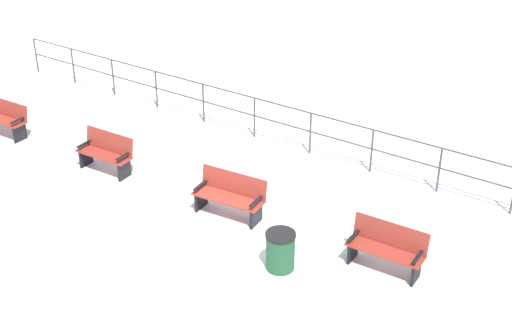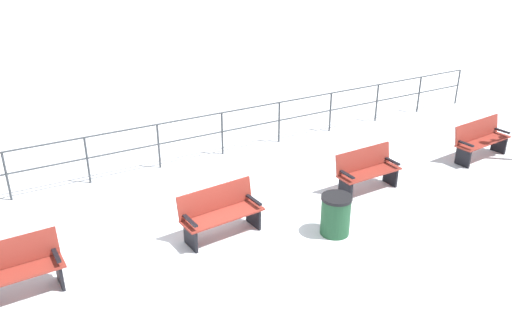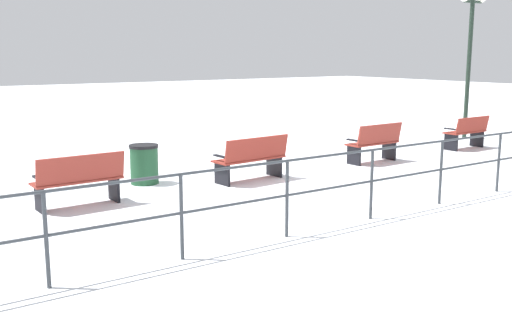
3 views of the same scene
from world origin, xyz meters
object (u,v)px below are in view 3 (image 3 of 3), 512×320
(bench_second, at_px, (375,143))
(bench_third, at_px, (252,158))
(bench_nearest, at_px, (467,132))
(trash_bin, at_px, (144,164))
(lamppost_near, at_px, (470,37))
(bench_fourth, at_px, (79,180))

(bench_second, distance_m, bench_third, 3.59)
(bench_nearest, height_order, bench_third, bench_third)
(bench_third, distance_m, trash_bin, 2.17)
(bench_second, height_order, bench_third, bench_second)
(bench_nearest, bearing_deg, trash_bin, 82.56)
(bench_second, xyz_separation_m, trash_bin, (0.96, 5.50, -0.09))
(lamppost_near, bearing_deg, bench_third, 99.30)
(bench_third, height_order, trash_bin, bench_third)
(bench_fourth, bearing_deg, bench_second, -90.66)
(trash_bin, bearing_deg, bench_fourth, 123.66)
(bench_nearest, relative_size, bench_second, 0.96)
(bench_third, bearing_deg, bench_fourth, 86.57)
(trash_bin, bearing_deg, bench_nearest, -95.65)
(bench_third, bearing_deg, trash_bin, 56.95)
(bench_nearest, xyz_separation_m, bench_fourth, (-0.22, 10.77, 0.01))
(bench_fourth, distance_m, lamppost_near, 12.85)
(bench_nearest, height_order, bench_fourth, bench_fourth)
(bench_third, height_order, bench_fourth, bench_third)
(bench_nearest, relative_size, trash_bin, 1.75)
(bench_nearest, distance_m, lamppost_near, 3.39)
(lamppost_near, xyz_separation_m, trash_bin, (-0.44, 10.81, -2.67))
(bench_second, height_order, lamppost_near, lamppost_near)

